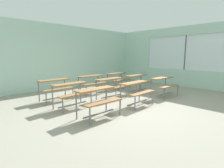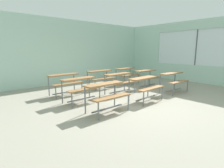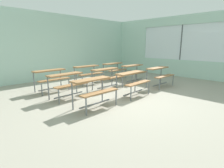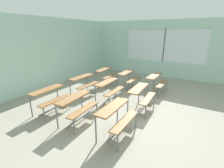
{
  "view_description": "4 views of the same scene",
  "coord_description": "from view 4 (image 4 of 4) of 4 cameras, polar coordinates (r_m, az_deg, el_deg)",
  "views": [
    {
      "loc": [
        -3.8,
        -3.3,
        1.6
      ],
      "look_at": [
        0.56,
        1.19,
        0.55
      ],
      "focal_mm": 28.0,
      "sensor_mm": 36.0,
      "label": 1
    },
    {
      "loc": [
        -3.8,
        -3.3,
        1.6
      ],
      "look_at": [
        -0.01,
        1.02,
        0.47
      ],
      "focal_mm": 28.0,
      "sensor_mm": 36.0,
      "label": 2
    },
    {
      "loc": [
        -3.8,
        -3.3,
        1.6
      ],
      "look_at": [
        0.01,
        0.44,
        0.39
      ],
      "focal_mm": 28.0,
      "sensor_mm": 36.0,
      "label": 3
    },
    {
      "loc": [
        -3.97,
        -1.54,
        2.41
      ],
      "look_at": [
        1.35,
        1.59,
        0.38
      ],
      "focal_mm": 25.69,
      "sensor_mm": 36.0,
      "label": 4
    }
  ],
  "objects": [
    {
      "name": "desk_bench_r0c1",
      "position": [
        5.1,
        10.49,
        -3.32
      ],
      "size": [
        1.12,
        0.63,
        0.74
      ],
      "rotation": [
        0.0,
        0.0,
        0.04
      ],
      "color": "olive",
      "rests_on": "ground"
    },
    {
      "name": "desk_bench_r1c0",
      "position": [
        4.43,
        -12.4,
        -6.87
      ],
      "size": [
        1.12,
        0.63,
        0.74
      ],
      "rotation": [
        0.0,
        0.0,
        0.04
      ],
      "color": "olive",
      "rests_on": "ground"
    },
    {
      "name": "desk_bench_r1c2",
      "position": [
        6.99,
        5.98,
        2.8
      ],
      "size": [
        1.11,
        0.61,
        0.74
      ],
      "rotation": [
        0.0,
        0.0,
        -0.02
      ],
      "color": "olive",
      "rests_on": "ground"
    },
    {
      "name": "desk_bench_r1c1",
      "position": [
        5.61,
        -0.96,
        -1.0
      ],
      "size": [
        1.1,
        0.59,
        0.74
      ],
      "rotation": [
        0.0,
        0.0,
        -0.0
      ],
      "color": "olive",
      "rests_on": "ground"
    },
    {
      "name": "desk_bench_r2c2",
      "position": [
        7.51,
        -2.17,
        3.97
      ],
      "size": [
        1.12,
        0.64,
        0.74
      ],
      "rotation": [
        0.0,
        0.0,
        0.04
      ],
      "color": "olive",
      "rests_on": "ground"
    },
    {
      "name": "desk_bench_r2c0",
      "position": [
        5.24,
        -21.24,
        -3.73
      ],
      "size": [
        1.11,
        0.61,
        0.74
      ],
      "rotation": [
        0.0,
        0.0,
        0.01
      ],
      "color": "olive",
      "rests_on": "ground"
    },
    {
      "name": "desk_bench_r2c1",
      "position": [
        6.33,
        -9.98,
        0.96
      ],
      "size": [
        1.12,
        0.63,
        0.74
      ],
      "rotation": [
        0.0,
        0.0,
        -0.04
      ],
      "color": "olive",
      "rests_on": "ground"
    },
    {
      "name": "ground",
      "position": [
        4.9,
        8.21,
        -11.77
      ],
      "size": [
        10.0,
        9.0,
        0.05
      ],
      "primitive_type": "cube",
      "color": "gray"
    },
    {
      "name": "wall_back",
      "position": [
        7.28,
        -26.38,
        9.18
      ],
      "size": [
        10.0,
        0.12,
        3.0
      ],
      "primitive_type": "cube",
      "color": "silver",
      "rests_on": "ground"
    },
    {
      "name": "wall_right",
      "position": [
        9.13,
        21.83,
        10.89
      ],
      "size": [
        0.12,
        9.0,
        3.0
      ],
      "color": "silver",
      "rests_on": "ground"
    },
    {
      "name": "desk_bench_r0c0",
      "position": [
        3.82,
        1.67,
        -10.66
      ],
      "size": [
        1.1,
        0.59,
        0.74
      ],
      "rotation": [
        0.0,
        0.0,
        0.0
      ],
      "color": "olive",
      "rests_on": "ground"
    },
    {
      "name": "desk_bench_r0c2",
      "position": [
        6.65,
        15.59,
        1.4
      ],
      "size": [
        1.12,
        0.62,
        0.74
      ],
      "rotation": [
        0.0,
        0.0,
        -0.03
      ],
      "color": "olive",
      "rests_on": "ground"
    }
  ]
}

